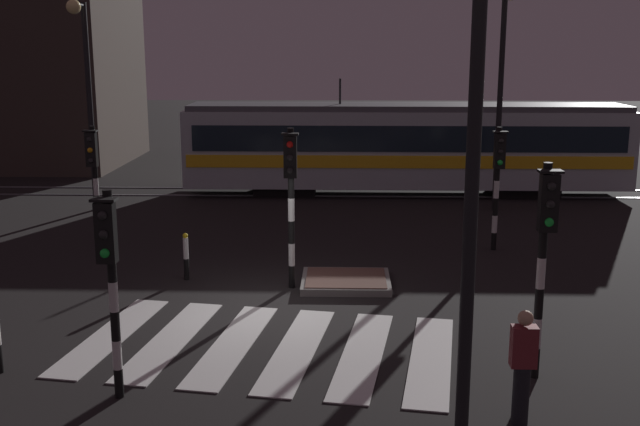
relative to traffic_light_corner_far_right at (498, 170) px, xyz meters
name	(u,v)px	position (x,y,z in m)	size (l,w,h in m)	color
ground_plane	(275,308)	(-5.41, -4.65, -2.15)	(120.00, 120.00, 0.00)	black
rail_near	(304,196)	(-5.41, 7.17, -2.14)	(80.00, 0.12, 0.03)	#59595E
rail_far	(306,189)	(-5.41, 8.60, -2.14)	(80.00, 0.12, 0.03)	#59595E
crosswalk_zebra	(265,346)	(-5.41, -6.72, -2.14)	(7.16, 4.91, 0.02)	silver
traffic_island	(346,281)	(-3.93, -3.06, -2.06)	(1.99, 1.71, 0.18)	slate
traffic_light_corner_far_right	(498,170)	(0.00, 0.00, 0.00)	(0.36, 0.42, 3.26)	black
traffic_light_kerb_mid_left	(110,265)	(-7.45, -8.87, 0.00)	(0.36, 0.42, 3.26)	black
traffic_light_median_centre	(291,185)	(-5.15, -3.38, 0.21)	(0.36, 0.42, 3.58)	black
traffic_light_corner_far_left	(94,168)	(-10.60, 0.11, -0.01)	(0.36, 0.42, 3.24)	black
traffic_light_corner_near_right	(545,240)	(-0.86, -7.94, 0.19)	(0.36, 0.42, 3.55)	black
street_lamp_trackside_left	(85,79)	(-12.15, 4.49, 2.12)	(0.44, 1.21, 6.66)	black
street_lamp_trackside_right	(503,72)	(1.00, 4.90, 2.34)	(0.44, 1.21, 7.06)	black
street_lamp_near_kerb	(478,140)	(-2.43, -10.54, 2.07)	(0.44, 1.21, 6.58)	black
tram	(405,146)	(-1.76, 7.88, -0.40)	(15.97, 2.58, 4.15)	#B2BCC1
pedestrian_waiting_at_kerb	(523,367)	(-1.46, -9.44, -1.27)	(0.36, 0.24, 1.71)	black
bollard_island_edge	(186,256)	(-7.62, -2.77, -1.59)	(0.12, 0.12, 1.11)	black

